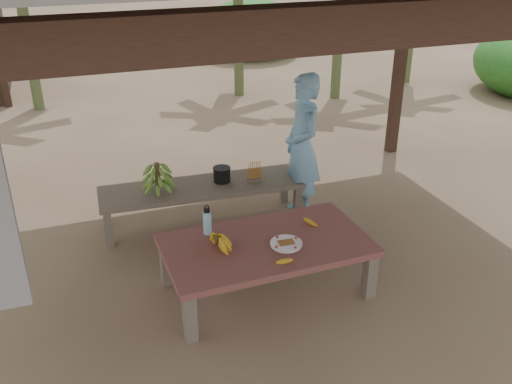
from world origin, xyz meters
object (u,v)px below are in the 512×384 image
object	(u,v)px
plate	(286,244)
woman	(302,147)
cooking_pot	(222,175)
work_table	(266,249)
bench	(202,190)
ripe_banana_bunch	(216,242)
water_flask	(207,222)

from	to	relation	value
plate	woman	bearing A→B (deg)	61.32
plate	cooking_pot	distance (m)	1.58
plate	woman	xyz separation A→B (m)	(0.75, 1.37, 0.30)
work_table	bench	bearing A→B (deg)	97.04
work_table	plate	size ratio (longest dim) A/B	6.46
woman	work_table	bearing A→B (deg)	-31.09
plate	woman	world-z (taller)	woman
bench	ripe_banana_bunch	world-z (taller)	ripe_banana_bunch
cooking_pot	woman	bearing A→B (deg)	-13.08
water_flask	woman	xyz separation A→B (m)	(1.34, 0.93, 0.20)
water_flask	plate	bearing A→B (deg)	-37.13
ripe_banana_bunch	water_flask	size ratio (longest dim) A/B	0.90
work_table	ripe_banana_bunch	size ratio (longest dim) A/B	7.08
woman	bench	bearing A→B (deg)	-94.91
bench	cooking_pot	world-z (taller)	cooking_pot
work_table	cooking_pot	world-z (taller)	cooking_pot
plate	bench	bearing A→B (deg)	102.61
bench	woman	size ratio (longest dim) A/B	1.37
work_table	ripe_banana_bunch	xyz separation A→B (m)	(-0.45, 0.03, 0.14)
bench	cooking_pot	distance (m)	0.27
work_table	woman	distance (m)	1.59
work_table	ripe_banana_bunch	distance (m)	0.47
bench	water_flask	size ratio (longest dim) A/B	7.80
ripe_banana_bunch	cooking_pot	world-z (taller)	ripe_banana_bunch
woman	cooking_pot	bearing A→B (deg)	-98.88
ripe_banana_bunch	plate	size ratio (longest dim) A/B	0.91
cooking_pot	woman	size ratio (longest dim) A/B	0.11
work_table	woman	bearing A→B (deg)	53.64
cooking_pot	woman	world-z (taller)	woman
ripe_banana_bunch	plate	bearing A→B (deg)	-13.00
work_table	ripe_banana_bunch	world-z (taller)	ripe_banana_bunch
ripe_banana_bunch	plate	xyz separation A→B (m)	(0.59, -0.14, -0.06)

